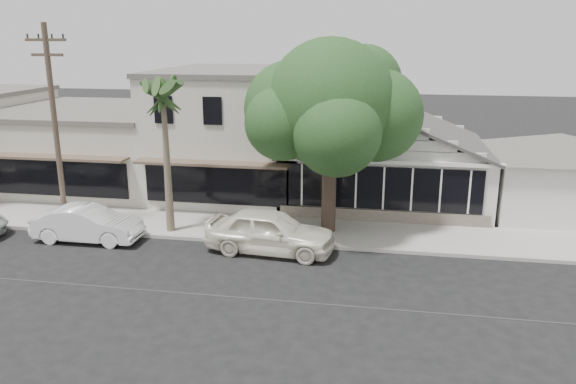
% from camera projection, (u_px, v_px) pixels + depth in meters
% --- Properties ---
extents(ground, '(140.00, 140.00, 0.00)m').
position_uv_depth(ground, '(229.00, 297.00, 18.86)').
color(ground, black).
rests_on(ground, ground).
extents(sidewalk_north, '(90.00, 3.50, 0.15)m').
position_uv_depth(sidewalk_north, '(104.00, 219.00, 26.57)').
color(sidewalk_north, '#9E9991').
rests_on(sidewalk_north, ground).
extents(corner_shop, '(10.40, 8.60, 5.10)m').
position_uv_depth(corner_shop, '(385.00, 152.00, 29.17)').
color(corner_shop, beige).
rests_on(corner_shop, ground).
extents(side_cottage, '(6.00, 6.00, 3.00)m').
position_uv_depth(side_cottage, '(555.00, 185.00, 27.19)').
color(side_cottage, beige).
rests_on(side_cottage, ground).
extents(row_building_near, '(8.00, 10.00, 6.50)m').
position_uv_depth(row_building_near, '(241.00, 132.00, 31.29)').
color(row_building_near, '#B8B2A6').
rests_on(row_building_near, ground).
extents(row_building_midnear, '(10.00, 10.00, 4.20)m').
position_uv_depth(row_building_midnear, '(93.00, 147.00, 33.08)').
color(row_building_midnear, beige).
rests_on(row_building_midnear, ground).
extents(utility_pole, '(1.80, 0.24, 9.00)m').
position_uv_depth(utility_pole, '(55.00, 125.00, 23.99)').
color(utility_pole, brown).
rests_on(utility_pole, ground).
extents(car_0, '(5.38, 2.56, 1.78)m').
position_uv_depth(car_0, '(270.00, 231.00, 22.53)').
color(car_0, white).
rests_on(car_0, ground).
extents(car_1, '(4.60, 1.64, 1.51)m').
position_uv_depth(car_1, '(88.00, 224.00, 23.80)').
color(car_1, white).
rests_on(car_1, ground).
extents(shade_tree, '(7.63, 6.90, 8.46)m').
position_uv_depth(shade_tree, '(330.00, 107.00, 23.59)').
color(shade_tree, '#45342A').
rests_on(shade_tree, ground).
extents(palm_east, '(2.60, 2.60, 7.22)m').
position_uv_depth(palm_east, '(163.00, 94.00, 23.24)').
color(palm_east, '#726651').
rests_on(palm_east, ground).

